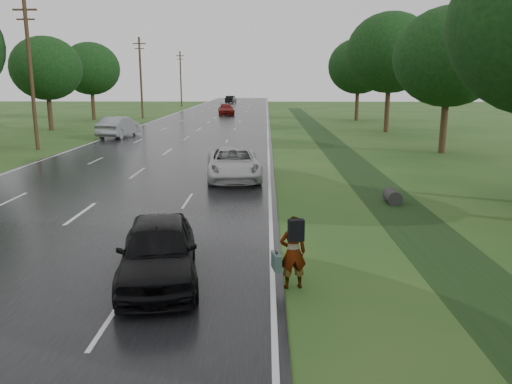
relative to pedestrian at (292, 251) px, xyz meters
The scene contains 19 objects.
road 43.88m from the pedestrian, 99.42° to the left, with size 14.00×180.00×0.04m, color black.
edge_stripe_east 43.29m from the pedestrian, 90.57° to the left, with size 0.12×180.00×0.01m, color silver.
edge_stripe_west 45.47m from the pedestrian, 107.84° to the left, with size 0.12×180.00×0.01m, color silver.
center_line 43.88m from the pedestrian, 99.42° to the left, with size 0.12×180.00×0.01m, color silver.
drainage_ditch 17.54m from the pedestrian, 75.73° to the left, with size 2.20×120.00×0.56m.
utility_pole_mid 28.79m from the pedestrian, 125.14° to the left, with size 1.60×0.26×10.00m.
utility_pole_far 55.91m from the pedestrian, 107.09° to the left, with size 1.60×0.26×10.00m.
utility_pole_distant 84.98m from the pedestrian, 101.13° to the left, with size 1.60×0.26×10.00m.
tree_east_c 25.40m from the pedestrian, 63.68° to the left, with size 7.00×7.00×9.29m.
tree_east_d 38.32m from the pedestrian, 73.68° to the left, with size 8.00×8.00×10.76m.
tree_east_f 51.62m from the pedestrian, 78.40° to the left, with size 7.20×7.20×9.62m.
tree_west_d 43.26m from the pedestrian, 119.84° to the left, with size 6.60×6.60×8.80m.
tree_west_f 56.04m from the pedestrian, 113.20° to the left, with size 7.00×7.00×9.29m.
pedestrian is the anchor object (origin of this frame).
white_pickup 13.03m from the pedestrian, 99.57° to the left, with size 2.47×5.36×1.49m, color silver.
dark_sedan 3.12m from the pedestrian, behind, with size 1.77×4.39×1.50m, color black.
silver_sedan 33.68m from the pedestrian, 112.67° to the left, with size 1.83×5.24×1.73m, color gray.
far_car_red 60.01m from the pedestrian, 95.91° to the left, with size 2.09×5.15×1.50m, color maroon.
far_car_dark 98.04m from the pedestrian, 94.79° to the left, with size 1.68×4.83×1.59m, color black.
Camera 1 is at (6.58, -8.99, 4.63)m, focal length 35.00 mm.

